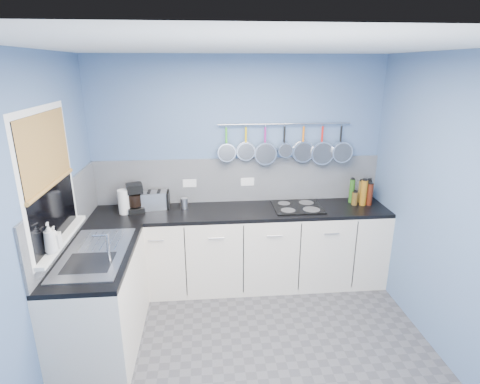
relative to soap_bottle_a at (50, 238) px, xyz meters
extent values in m
cube|color=#47474C|center=(1.53, -0.04, -1.18)|extent=(3.20, 3.00, 0.02)
cube|color=white|center=(1.53, -0.04, 1.34)|extent=(3.20, 3.00, 0.02)
cube|color=#4D6995|center=(1.53, 1.47, 0.08)|extent=(3.20, 0.02, 2.50)
cube|color=#4D6995|center=(1.53, -1.55, 0.08)|extent=(3.20, 0.02, 2.50)
cube|color=#4D6995|center=(-0.08, -0.04, 0.08)|extent=(0.02, 3.00, 2.50)
cube|color=#4D6995|center=(3.14, -0.04, 0.08)|extent=(0.02, 3.00, 2.50)
cube|color=#9EA0A8|center=(1.53, 1.45, -0.02)|extent=(3.20, 0.02, 0.50)
cube|color=#9EA0A8|center=(-0.06, 0.56, -0.02)|extent=(0.02, 1.80, 0.50)
cube|color=silver|center=(1.53, 1.16, -0.74)|extent=(3.20, 0.60, 0.86)
cube|color=black|center=(1.53, 1.16, -0.29)|extent=(3.20, 0.60, 0.04)
cube|color=silver|center=(0.23, 0.26, -0.74)|extent=(0.60, 1.20, 0.86)
cube|color=black|center=(0.23, 0.26, -0.29)|extent=(0.60, 1.20, 0.04)
cube|color=white|center=(-0.05, 0.26, 0.38)|extent=(0.01, 1.00, 1.10)
cube|color=black|center=(-0.04, 0.26, 0.38)|extent=(0.01, 0.90, 1.00)
cube|color=olive|center=(-0.03, 0.26, 0.61)|extent=(0.01, 0.90, 0.55)
cube|color=white|center=(-0.02, 0.26, -0.13)|extent=(0.10, 0.98, 0.03)
cube|color=silver|center=(0.23, 0.26, -0.27)|extent=(0.50, 0.95, 0.01)
cube|color=white|center=(0.98, 1.44, -0.04)|extent=(0.15, 0.01, 0.09)
cube|color=white|center=(1.63, 1.44, -0.04)|extent=(0.15, 0.01, 0.09)
cylinder|color=silver|center=(2.03, 1.41, 0.61)|extent=(1.45, 0.02, 0.02)
imported|color=white|center=(0.00, 0.00, 0.00)|extent=(0.11, 0.11, 0.24)
imported|color=white|center=(0.00, 0.09, -0.03)|extent=(0.08, 0.08, 0.17)
cylinder|color=white|center=(0.30, 1.16, -0.14)|extent=(0.12, 0.12, 0.26)
cube|color=silver|center=(0.60, 1.29, -0.18)|extent=(0.32, 0.21, 0.19)
cylinder|color=silver|center=(0.92, 1.26, -0.21)|extent=(0.08, 0.08, 0.12)
cube|color=black|center=(2.16, 1.17, -0.26)|extent=(0.53, 0.46, 0.01)
cylinder|color=black|center=(3.00, 1.29, -0.14)|extent=(0.06, 0.06, 0.26)
cylinder|color=brown|center=(2.90, 1.28, -0.14)|extent=(0.06, 0.06, 0.25)
cylinder|color=#265919|center=(2.80, 1.28, -0.14)|extent=(0.06, 0.06, 0.27)
cylinder|color=#4C190C|center=(2.97, 1.19, -0.15)|extent=(0.07, 0.07, 0.24)
cylinder|color=#8C5914|center=(2.90, 1.18, -0.13)|extent=(0.07, 0.07, 0.28)
cylinder|color=brown|center=(2.81, 1.20, -0.20)|extent=(0.07, 0.07, 0.14)
camera|label=1|loc=(1.17, -2.71, 1.21)|focal=28.78mm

